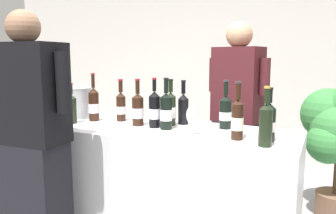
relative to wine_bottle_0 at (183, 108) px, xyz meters
name	(u,v)px	position (x,y,z in m)	size (l,w,h in m)	color
wall_back	(242,58)	(-0.14, 2.40, 0.36)	(8.00, 0.10, 2.80)	beige
counter	(153,191)	(-0.14, -0.20, -0.58)	(1.94, 0.69, 0.92)	white
wine_bottle_0	(183,108)	(0.00, 0.00, 0.00)	(0.08, 0.08, 0.32)	black
wine_bottle_1	(166,111)	(-0.04, -0.21, 0.00)	(0.08, 0.08, 0.35)	black
wine_bottle_2	(94,104)	(-0.67, -0.17, 0.01)	(0.08, 0.08, 0.36)	black
wine_bottle_3	(225,111)	(0.32, -0.02, 0.00)	(0.08, 0.08, 0.33)	black
wine_bottle_4	(121,106)	(-0.48, -0.09, -0.01)	(0.07, 0.07, 0.32)	black
wine_bottle_5	(269,122)	(0.64, -0.24, -0.01)	(0.08, 0.08, 0.31)	black
wine_bottle_6	(171,108)	(-0.07, -0.07, 0.00)	(0.07, 0.07, 0.33)	black
wine_bottle_7	(266,123)	(0.64, -0.37, 0.01)	(0.07, 0.07, 0.33)	black
wine_bottle_8	(71,108)	(-0.75, -0.32, 0.00)	(0.07, 0.07, 0.30)	black
wine_bottle_9	(138,109)	(-0.27, -0.18, -0.01)	(0.08, 0.08, 0.33)	black
wine_bottle_10	(154,109)	(-0.13, -0.19, 0.00)	(0.08, 0.08, 0.34)	black
wine_bottle_11	(237,119)	(0.46, -0.29, 0.00)	(0.07, 0.07, 0.34)	black
wine_glass	(192,116)	(0.19, -0.30, 0.00)	(0.07, 0.07, 0.18)	silver
ice_bucket	(76,102)	(-0.87, -0.13, 0.00)	(0.24, 0.24, 0.25)	silver
person_server	(237,126)	(0.26, 0.54, -0.21)	(0.53, 0.32, 1.69)	black
person_guest	(31,157)	(-0.64, -0.80, -0.23)	(0.61, 0.27, 1.67)	black
potted_shrub	(333,125)	(1.00, 0.96, -0.22)	(0.60, 0.61, 1.19)	brown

